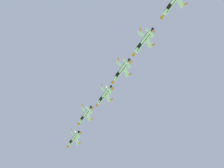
# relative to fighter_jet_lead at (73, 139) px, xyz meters

# --- Properties ---
(fighter_jet_lead) EXTENTS (11.35, 13.55, 7.97)m
(fighter_jet_lead) POSITION_rel_fighter_jet_lead_xyz_m (0.00, 0.00, 0.00)
(fighter_jet_lead) COLOR white
(fighter_jet_left_wing) EXTENTS (11.26, 13.55, 7.63)m
(fighter_jet_left_wing) POSITION_rel_fighter_jet_lead_xyz_m (10.29, -17.28, 1.61)
(fighter_jet_left_wing) COLOR white
(fighter_jet_right_wing) EXTENTS (11.42, 13.55, 8.27)m
(fighter_jet_right_wing) POSITION_rel_fighter_jet_lead_xyz_m (23.06, -30.50, 1.33)
(fighter_jet_right_wing) COLOR white
(fighter_jet_left_outer) EXTENTS (11.32, 13.55, 7.87)m
(fighter_jet_left_outer) POSITION_rel_fighter_jet_lead_xyz_m (34.08, -48.80, -2.62)
(fighter_jet_left_outer) COLOR white
(fighter_jet_right_outer) EXTENTS (11.32, 13.55, 7.87)m
(fighter_jet_right_outer) POSITION_rel_fighter_jet_lead_xyz_m (45.42, -61.84, -0.66)
(fighter_jet_right_outer) COLOR white
(fighter_jet_trail_slot) EXTENTS (11.22, 13.55, 7.46)m
(fighter_jet_trail_slot) POSITION_rel_fighter_jet_lead_xyz_m (58.72, -77.95, 0.68)
(fighter_jet_trail_slot) COLOR white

